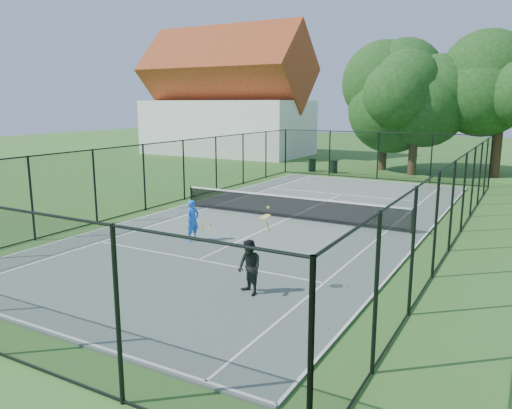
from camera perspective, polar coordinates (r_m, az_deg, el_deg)
The scene contains 12 objects.
ground at distance 20.79m, azimuth 3.77°, elevation -1.77°, with size 120.00×120.00×0.00m, color #426622.
tennis_court at distance 20.78m, azimuth 3.77°, elevation -1.69°, with size 11.00×24.00×0.06m, color slate.
tennis_net at distance 20.66m, azimuth 3.79°, elevation -0.21°, with size 10.08×0.08×0.95m.
fence at distance 20.50m, azimuth 3.82°, elevation 2.32°, with size 13.10×26.10×3.00m.
tree_near_left at distance 37.26m, azimuth 14.58°, elevation 11.39°, with size 6.14×6.14×8.00m.
tree_near_mid at distance 35.08m, azimuth 17.83°, elevation 11.23°, with size 6.11×6.11×7.99m.
tree_near_right at distance 35.89m, azimuth 26.29°, elevation 10.96°, with size 5.87×5.87×8.10m.
building at distance 47.77m, azimuth -3.31°, elevation 11.69°, with size 15.30×8.15×11.87m.
trash_bin_left at distance 35.78m, azimuth 6.42°, elevation 4.53°, with size 0.58×0.58×0.91m.
trash_bin_right at distance 35.06m, azimuth 8.86°, elevation 4.32°, with size 0.58×0.58×0.90m.
player_blue at distance 17.40m, azimuth -7.22°, elevation -1.82°, with size 0.80×0.58×1.45m.
player_black at distance 12.50m, azimuth -0.74°, elevation -7.18°, with size 0.84×0.88×2.23m.
Camera 1 is at (8.68, -18.28, 4.77)m, focal length 35.00 mm.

